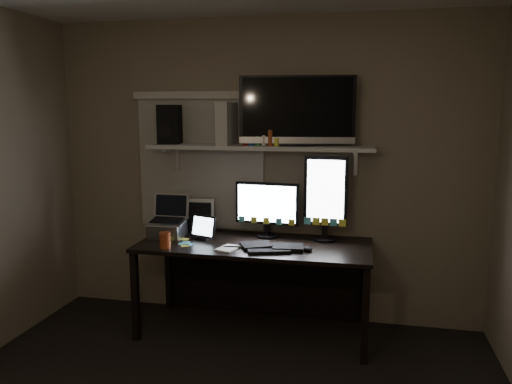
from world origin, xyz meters
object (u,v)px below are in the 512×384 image
(cup, at_px, (165,240))
(monitor_landscape, at_px, (267,209))
(monitor_portrait, at_px, (326,198))
(game_console, at_px, (227,124))
(laptop, at_px, (167,217))
(mouse, at_px, (308,249))
(tablet, at_px, (204,228))
(keyboard, at_px, (272,247))
(desk, at_px, (258,260))
(tv, at_px, (297,111))
(speaker, at_px, (170,124))

(cup, bearing_deg, monitor_landscape, 35.37)
(monitor_portrait, height_order, game_console, game_console)
(monitor_portrait, distance_m, game_console, 0.98)
(laptop, height_order, game_console, game_console)
(mouse, bearing_deg, tablet, 150.82)
(monitor_landscape, bearing_deg, keyboard, -67.84)
(desk, height_order, laptop, laptop)
(monitor_portrait, relative_size, laptop, 2.01)
(monitor_landscape, height_order, mouse, monitor_landscape)
(tv, bearing_deg, laptop, -176.62)
(monitor_landscape, height_order, cup, monitor_landscape)
(laptop, relative_size, tv, 0.38)
(desk, bearing_deg, keyboard, -55.72)
(tablet, xyz_separation_m, cup, (-0.21, -0.29, -0.04))
(tablet, height_order, tv, tv)
(desk, relative_size, mouse, 18.14)
(speaker, bearing_deg, monitor_portrait, -10.92)
(laptop, distance_m, cup, 0.33)
(desk, distance_m, speaker, 1.33)
(monitor_portrait, xyz_separation_m, game_console, (-0.80, -0.03, 0.58))
(monitor_portrait, distance_m, laptop, 1.29)
(cup, height_order, tv, tv)
(cup, xyz_separation_m, speaker, (-0.13, 0.49, 0.85))
(desk, xyz_separation_m, game_console, (-0.27, 0.06, 1.10))
(desk, relative_size, monitor_portrait, 2.62)
(mouse, distance_m, cup, 1.07)
(keyboard, distance_m, cup, 0.81)
(keyboard, distance_m, game_console, 1.04)
(monitor_landscape, xyz_separation_m, tablet, (-0.48, -0.20, -0.13))
(keyboard, height_order, tablet, tablet)
(keyboard, distance_m, laptop, 0.91)
(tv, bearing_deg, keyboard, -119.42)
(keyboard, bearing_deg, monitor_portrait, 24.65)
(desk, distance_m, keyboard, 0.35)
(desk, bearing_deg, laptop, -171.63)
(cup, height_order, speaker, speaker)
(monitor_portrait, distance_m, cup, 1.29)
(cup, bearing_deg, tablet, 54.38)
(mouse, bearing_deg, tv, 92.85)
(monitor_portrait, height_order, speaker, speaker)
(tablet, bearing_deg, tv, 34.58)
(desk, relative_size, game_console, 5.34)
(tv, xyz_separation_m, speaker, (-1.05, 0.01, -0.11))
(mouse, bearing_deg, desk, 130.20)
(monitor_portrait, xyz_separation_m, tv, (-0.24, -0.00, 0.68))
(tablet, distance_m, speaker, 0.90)
(monitor_landscape, bearing_deg, mouse, -37.43)
(tablet, height_order, speaker, speaker)
(desk, xyz_separation_m, mouse, (0.43, -0.25, 0.19))
(mouse, height_order, cup, cup)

